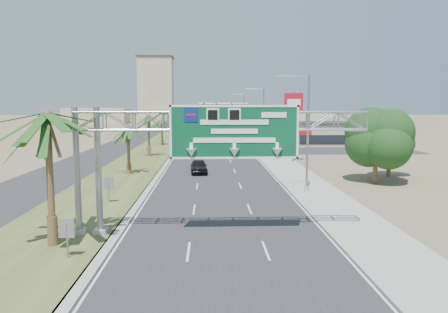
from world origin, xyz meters
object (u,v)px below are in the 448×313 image
pole_sign_red_near (294,107)px  pole_sign_blue (282,118)px  sign_gantry (206,131)px  car_mid_lane (223,147)px  car_right_lane (242,140)px  car_far (203,137)px  pole_sign_red_far (254,112)px  palm_near (47,116)px  car_left_lane (199,166)px  store_building (331,134)px  signal_mast (239,118)px

pole_sign_red_near → pole_sign_blue: 25.81m
sign_gantry → car_mid_lane: 46.06m
car_right_lane → pole_sign_blue: 8.69m
car_right_lane → pole_sign_red_near: pole_sign_red_near is taller
car_far → pole_sign_red_far: size_ratio=0.60×
palm_near → sign_gantry: bearing=13.3°
car_left_lane → pole_sign_red_near: pole_sign_red_near is taller
store_building → pole_sign_red_far: 19.61m
palm_near → car_mid_lane: bearing=77.3°
store_building → pole_sign_blue: (-9.00, 1.11, 3.04)m
pole_sign_red_near → pole_sign_blue: bearing=83.5°
pole_sign_blue → pole_sign_red_far: (-4.00, 13.05, 0.87)m
palm_near → car_mid_lane: 49.19m
car_right_lane → pole_sign_red_near: bearing=-74.2°
palm_near → car_mid_lane: size_ratio=2.03×
store_building → car_right_lane: 16.69m
pole_sign_blue → signal_mast: bearing=148.2°
signal_mast → car_mid_lane: 17.29m
palm_near → signal_mast: bearing=77.3°
car_far → pole_sign_blue: pole_sign_blue is taller
store_building → pole_sign_red_far: (-13.00, 14.16, 3.91)m
sign_gantry → pole_sign_blue: (14.06, 57.18, -1.02)m
sign_gantry → pole_sign_red_far: 70.95m
pole_sign_blue → pole_sign_red_far: size_ratio=0.93×
palm_near → car_right_lane: (14.70, 60.22, -6.15)m
palm_near → store_building: (31.20, 58.00, -4.93)m
signal_mast → pole_sign_red_far: bearing=64.9°
car_left_lane → pole_sign_red_near: (12.07, 8.81, 6.48)m
store_building → pole_sign_red_far: bearing=132.6°
sign_gantry → signal_mast: (6.23, 62.05, -1.21)m
car_right_lane → car_far: 11.13m
car_far → pole_sign_red_near: (12.05, -34.90, 6.58)m
pole_sign_blue → sign_gantry: bearing=-103.8°
store_building → pole_sign_red_near: bearing=-116.0°
palm_near → pole_sign_red_near: (19.27, 33.56, 0.31)m
signal_mast → car_mid_lane: bearing=-102.6°
signal_mast → car_far: (-7.15, 4.49, -4.19)m
sign_gantry → signal_mast: size_ratio=1.63×
car_far → palm_near: bearing=-89.0°
sign_gantry → car_far: size_ratio=3.68×
pole_sign_red_near → pole_sign_red_far: (-1.07, 38.60, -1.33)m
palm_near → pole_sign_blue: 63.17m
car_far → pole_sign_red_near: 37.50m
signal_mast → car_right_lane: (0.33, -3.76, -4.07)m
sign_gantry → palm_near: palm_near is taller
palm_near → signal_mast: (14.37, 63.97, -2.08)m
car_far → pole_sign_red_far: (10.97, 3.70, 5.25)m
sign_gantry → pole_sign_blue: 58.90m
store_building → signal_mast: bearing=160.5°
car_left_lane → pole_sign_red_far: (11.00, 47.40, 5.15)m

